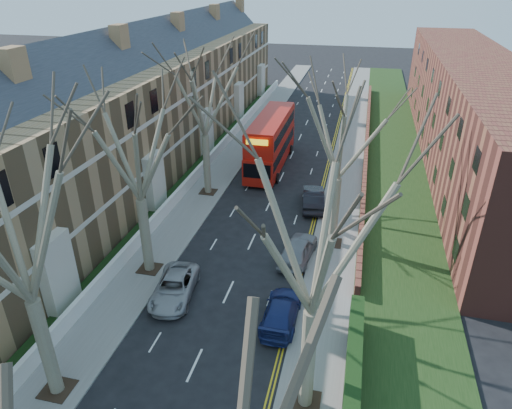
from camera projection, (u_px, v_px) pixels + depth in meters
The scene contains 16 objects.
pavement_left at pixel (238, 150), 50.02m from camera, with size 3.00×102.00×0.12m, color slate.
pavement_right at pixel (349, 159), 47.56m from camera, with size 3.00×102.00×0.12m, color slate.
terrace_left at pixel (134, 117), 42.16m from camera, with size 9.70×78.00×13.60m.
flats_right at pixel (469, 110), 46.41m from camera, with size 13.97×54.00×10.00m.
front_wall_left at pixel (199, 172), 43.18m from camera, with size 0.30×78.00×1.00m.
grass_verge_right at pixel (393, 162), 46.59m from camera, with size 6.00×102.00×0.06m.
tree_left_mid at pixel (7, 213), 17.07m from camera, with size 10.50×10.50×14.71m.
tree_left_far at pixel (133, 136), 25.86m from camera, with size 10.15×10.15×14.22m.
tree_left_dist at pixel (202, 85), 36.09m from camera, with size 10.50×10.50×14.71m.
tree_right_mid at pixel (318, 222), 16.46m from camera, with size 10.50×10.50×14.71m.
tree_right_far at pixel (343, 120), 28.71m from camera, with size 10.15×10.15×14.22m.
double_decker_bus at pixel (271, 142), 44.97m from camera, with size 3.06×12.10×5.02m.
car_left_far at pixel (174, 287), 27.37m from camera, with size 2.25×4.87×1.35m, color #9A9A9F.
car_right_near at pixel (281, 311), 25.44m from camera, with size 1.90×4.68×1.36m, color navy.
car_right_mid at pixel (298, 249), 30.87m from camera, with size 1.90×4.73×1.61m, color gray.
car_right_far at pixel (313, 198), 37.78m from camera, with size 1.70×4.88×1.61m, color black.
Camera 1 is at (6.84, -6.47, 17.65)m, focal length 32.00 mm.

